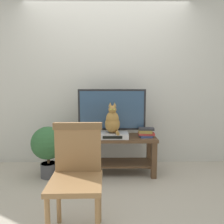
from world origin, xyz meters
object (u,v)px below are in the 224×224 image
Objects in this scene: media_box at (112,135)px; potted_plant at (48,146)px; tv at (112,111)px; wooden_chair at (77,170)px; tv_stand at (112,148)px; book_stack at (146,132)px; cat at (112,122)px.

potted_plant is (-0.87, -0.02, -0.14)m from media_box.
tv reaches higher than media_box.
potted_plant is (-0.56, 1.09, -0.10)m from wooden_chair.
tv_stand is 0.51m from tv.
wooden_chair is at bearing -123.61° from book_stack.
media_box is 0.19m from cat.
media_box is 0.88m from potted_plant.
tv is 1.37m from wooden_chair.
tv is 0.35m from media_box.
media_box is 0.61× the size of potted_plant.
tv is at bearing 89.98° from tv_stand.
wooden_chair is at bearing -105.92° from cat.
wooden_chair is (-0.31, -1.29, -0.34)m from tv.
tv_stand is at bearing 92.93° from cat.
book_stack is at bearing -5.36° from tv_stand.
tv is 1.04× the size of wooden_chair.
tv reaches higher than tv_stand.
book_stack reaches higher than media_box.
tv is at bearing 91.68° from cat.
tv is 0.99m from potted_plant.
cat is 1.85× the size of book_stack.
media_box is 1.03× the size of cat.
cat is at bearing -171.59° from book_stack.
book_stack is at bearing 56.39° from wooden_chair.
tv_stand is at bearing 75.74° from wooden_chair.
tv_stand is 0.22m from media_box.
wooden_chair is (-0.31, -1.11, -0.04)m from media_box.
cat is at bearing -84.59° from media_box.
media_box is at bearing -173.15° from book_stack.
cat is (0.01, -0.20, -0.11)m from tv.
tv_stand is 5.43× the size of book_stack.
wooden_chair is at bearing -103.37° from tv.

